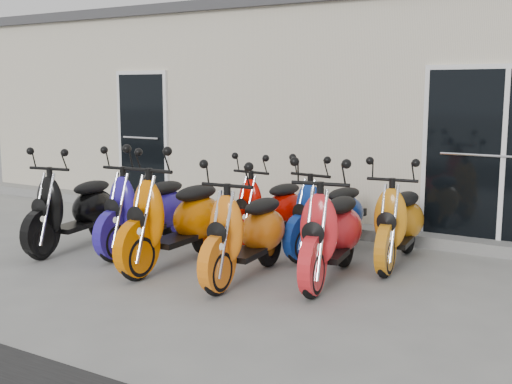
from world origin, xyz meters
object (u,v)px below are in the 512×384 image
scooter_front_orange_b (246,219)px  scooter_back_red (269,198)px  scooter_front_orange_a (175,205)px  scooter_back_yellow (399,210)px  scooter_front_red (331,218)px  scooter_front_blue (146,198)px  scooter_back_blue (328,203)px  scooter_front_black (73,197)px

scooter_front_orange_b → scooter_back_red: size_ratio=1.07×
scooter_front_orange_a → scooter_back_yellow: (2.14, 1.40, -0.07)m
scooter_front_orange_b → scooter_front_red: (0.79, 0.41, 0.02)m
scooter_front_orange_a → scooter_front_blue: bearing=152.6°
scooter_front_orange_a → scooter_back_blue: scooter_front_orange_a is taller
scooter_front_blue → scooter_front_orange_b: 1.77m
scooter_front_blue → scooter_front_orange_a: scooter_front_orange_a is taller
scooter_front_black → scooter_front_orange_b: bearing=-8.6°
scooter_back_blue → scooter_front_black: bearing=-145.6°
scooter_back_red → scooter_back_yellow: bearing=3.9°
scooter_back_red → scooter_back_yellow: size_ratio=0.96×
scooter_front_blue → scooter_back_blue: 2.25m
scooter_back_blue → scooter_front_blue: bearing=-144.8°
scooter_front_orange_b → scooter_back_blue: scooter_front_orange_b is taller
scooter_back_red → scooter_back_yellow: 1.75m
scooter_front_red → scooter_back_red: bearing=133.8°
scooter_front_red → scooter_back_blue: size_ratio=1.08×
scooter_front_blue → scooter_front_red: bearing=-2.3°
scooter_front_orange_b → scooter_back_yellow: 1.84m
scooter_front_orange_a → scooter_front_red: 1.80m
scooter_back_red → scooter_back_blue: 0.85m
scooter_back_blue → scooter_back_yellow: 0.90m
scooter_back_red → scooter_front_black: bearing=-138.9°
scooter_back_red → scooter_back_blue: size_ratio=0.98×
scooter_front_black → scooter_front_orange_b: scooter_front_black is taller
scooter_front_black → scooter_front_orange_a: 1.62m
scooter_front_red → scooter_back_red: (-1.36, 1.04, -0.06)m
scooter_front_black → scooter_back_red: (2.01, 1.46, -0.05)m
scooter_front_red → scooter_back_blue: bearing=108.0°
scooter_front_orange_b → scooter_back_red: 1.56m
scooter_front_red → scooter_front_black: bearing=178.2°
scooter_back_yellow → scooter_front_black: bearing=-165.8°
scooter_front_orange_a → scooter_front_orange_b: 0.97m
scooter_front_black → scooter_back_yellow: bearing=12.0°
scooter_front_black → scooter_front_orange_a: scooter_front_orange_a is taller
scooter_front_black → scooter_front_red: scooter_front_red is taller
scooter_front_orange_a → scooter_front_orange_b: scooter_front_orange_a is taller
scooter_front_orange_b → scooter_front_red: size_ratio=0.97×
scooter_front_blue → scooter_back_yellow: scooter_front_blue is taller
scooter_front_black → scooter_front_blue: (0.86, 0.39, 0.01)m
scooter_front_black → scooter_front_red: bearing=-1.6°
scooter_front_black → scooter_front_blue: bearing=15.9°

